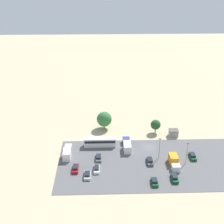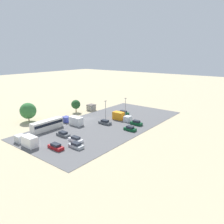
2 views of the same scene
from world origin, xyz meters
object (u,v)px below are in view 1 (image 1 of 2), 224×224
Objects in this scene: parked_truck_1 at (67,153)px; parked_truck_0 at (127,145)px; parked_truck_2 at (174,161)px; bus at (100,142)px; parked_car_3 at (155,182)px; parked_car_5 at (97,169)px; parked_car_6 at (150,161)px; parked_car_7 at (87,175)px; parked_car_4 at (99,158)px; shed_building at (173,133)px; parked_car_1 at (75,168)px; parked_car_2 at (175,178)px; parked_car_0 at (193,156)px.

parked_truck_0 is at bearing 11.35° from parked_truck_1.
bus is at bearing -27.63° from parked_truck_2.
parked_car_5 is (17.15, -7.10, -0.02)m from parked_car_3.
parked_car_6 reaches higher than parked_car_7.
parked_car_6 is 0.56× the size of parked_truck_1.
parked_truck_2 reaches higher than parked_car_4.
parked_truck_0 is at bearing 25.09° from shed_building.
parked_truck_2 is at bearing 78.51° from shed_building.
parked_car_1 is 1.01× the size of parked_car_5.
parked_car_4 is at bearing 84.82° from parked_car_5.
parked_truck_2 is at bearing -11.61° from parked_car_6.
shed_building is 0.40× the size of parked_truck_1.
parked_car_2 is 25.67m from parked_car_4.
parked_car_5 is 24.91m from parked_truck_2.
shed_building is at bearing -101.49° from parked_truck_2.
parked_car_3 is at bearing 162.60° from parked_car_1.
parked_car_1 is 1.10× the size of parked_car_2.
parked_car_6 reaches higher than parked_car_5.
shed_building is 0.74× the size of parked_car_1.
parked_car_3 is 0.87× the size of parked_car_5.
parked_car_6 is 21.19m from parked_car_7.
parked_truck_2 is (-7.66, -9.21, 0.70)m from parked_car_3.
parked_car_2 is 22.27m from parked_truck_0.
parked_truck_2 is at bearing -10.34° from parked_truck_1.
parked_car_7 is at bearing -58.47° from parked_truck_1.
parked_truck_1 reaches higher than parked_car_7.
bus is 1.33× the size of parked_truck_1.
parked_truck_0 reaches higher than parked_car_0.
parked_car_1 is 21.02m from parked_truck_0.
parked_car_2 reaches higher than parked_car_3.
parked_car_4 is 0.96× the size of parked_car_6.
parked_car_1 is at bearing -144.55° from parked_truck_0.
parked_car_7 is (-3.86, 3.56, -0.03)m from parked_car_1.
bus reaches higher than parked_car_2.
parked_car_2 is at bearing -27.14° from parked_car_4.
bus is 14.65m from parked_car_5.
parked_car_2 is 6.43m from parked_car_3.
parked_truck_1 is (3.29, -8.09, 0.72)m from parked_car_1.
bus is 2.63× the size of parked_car_7.
parked_car_1 is 0.55× the size of parked_truck_1.
parked_truck_0 is (18.19, 8.51, 0.07)m from shed_building.
parked_car_4 is 9.90m from parked_car_7.
parked_car_3 is at bearing -29.86° from parked_truck_1.
parked_car_4 is at bearing -109.69° from parked_car_7.
shed_building is at bearing 27.99° from parked_car_4.
shed_building is at bearing 36.30° from parked_car_5.
parked_car_3 reaches higher than parked_car_5.
bus is 2.66× the size of parked_car_2.
shed_building is 35.56m from parked_car_5.
parked_truck_0 is 20.81m from parked_truck_1.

